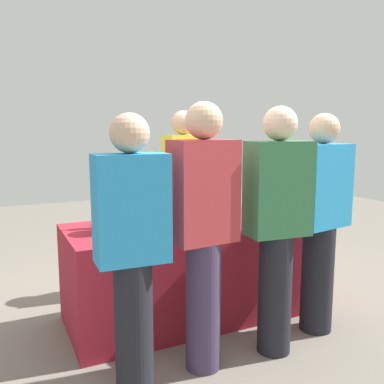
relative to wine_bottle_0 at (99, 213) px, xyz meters
name	(u,v)px	position (x,y,z in m)	size (l,w,h in m)	color
ground_plane	(192,314)	(0.72, -0.14, -0.90)	(12.00, 12.00, 0.00)	slate
tasting_table	(192,269)	(0.72, -0.14, -0.51)	(2.00, 0.84, 0.79)	maroon
wine_bottle_0	(99,213)	(0.00, 0.00, 0.00)	(0.07, 0.07, 0.33)	black
wine_bottle_1	(126,210)	(0.23, 0.08, -0.01)	(0.07, 0.07, 0.30)	black
wine_bottle_2	(162,209)	(0.51, 0.00, -0.01)	(0.07, 0.07, 0.30)	black
wine_bottle_3	(170,207)	(0.60, 0.04, -0.01)	(0.08, 0.08, 0.31)	black
wine_bottle_4	(193,205)	(0.80, 0.01, 0.00)	(0.08, 0.08, 0.31)	black
wine_bottle_5	(208,203)	(0.93, -0.01, 0.00)	(0.08, 0.08, 0.33)	black
wine_bottle_6	(235,202)	(1.21, 0.01, -0.01)	(0.07, 0.07, 0.30)	black
wine_glass_0	(127,224)	(0.12, -0.31, -0.03)	(0.06, 0.06, 0.12)	silver
wine_glass_1	(153,216)	(0.36, -0.21, -0.02)	(0.06, 0.06, 0.14)	silver
wine_glass_2	(172,218)	(0.48, -0.30, -0.03)	(0.07, 0.07, 0.13)	silver
wine_glass_3	(198,216)	(0.68, -0.32, -0.02)	(0.07, 0.07, 0.13)	silver
ice_bucket	(110,218)	(0.04, -0.17, -0.01)	(0.21, 0.21, 0.21)	silver
server_pouring	(183,190)	(0.95, 0.54, 0.04)	(0.40, 0.25, 1.71)	black
guest_0	(132,248)	(-0.04, -0.95, -0.02)	(0.41, 0.24, 1.63)	black
guest_1	(203,229)	(0.44, -0.87, 0.02)	(0.43, 0.26, 1.70)	#3F3351
guest_2	(277,223)	(0.98, -0.91, 0.01)	(0.44, 0.27, 1.69)	black
guest_3	(320,217)	(1.47, -0.78, -0.02)	(0.47, 0.31, 1.65)	black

